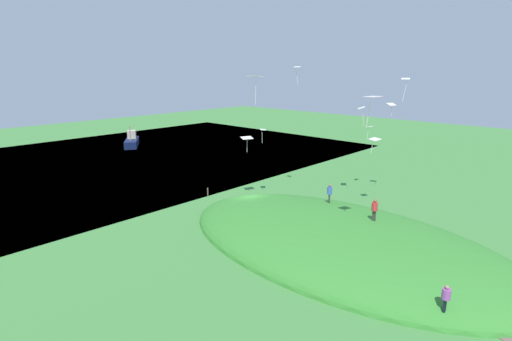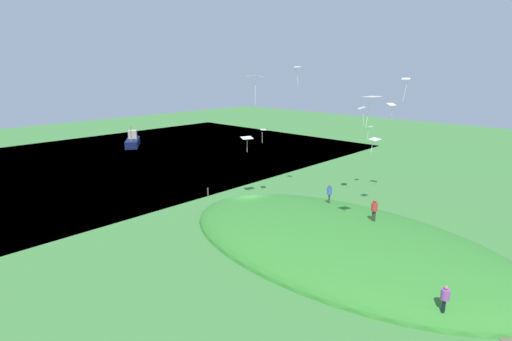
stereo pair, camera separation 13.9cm
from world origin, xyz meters
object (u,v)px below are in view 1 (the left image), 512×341
person_watching_kites (446,295)px  kite_6 (263,130)px  kite_0 (372,98)px  mooring_post (208,192)px  kite_3 (370,128)px  kite_1 (247,138)px  kite_4 (375,140)px  person_on_hilltop (330,191)px  boat_on_lake (132,141)px  kite_5 (361,109)px  kite_2 (406,81)px  kite_7 (391,105)px  kite_8 (255,78)px  person_with_child (375,207)px  kite_9 (297,69)px

person_watching_kites → kite_6: size_ratio=1.11×
person_watching_kites → kite_6: 23.78m
kite_0 → mooring_post: bearing=172.1°
kite_6 → kite_3: bearing=59.8°
kite_6 → mooring_post: bearing=-153.6°
kite_1 → kite_4: size_ratio=1.36×
person_on_hilltop → mooring_post: person_on_hilltop is taller
boat_on_lake → kite_6: bearing=-155.0°
boat_on_lake → kite_6: 39.12m
kite_0 → kite_5: (-7.27, 12.12, -2.02)m
kite_2 → kite_6: 14.60m
person_on_hilltop → kite_0: size_ratio=0.85×
kite_4 → kite_7: 3.92m
kite_8 → kite_4: bearing=47.5°
boat_on_lake → kite_3: 44.82m
person_with_child → kite_0: kite_0 is taller
kite_2 → kite_4: size_ratio=1.84×
person_on_hilltop → kite_1: 10.29m
kite_3 → person_watching_kites: bearing=-52.3°
kite_1 → kite_4: (12.83, 2.21, 1.11)m
kite_0 → mooring_post: kite_0 is taller
kite_3 → person_with_child: bearing=-59.9°
mooring_post → kite_3: bearing=48.7°
kite_1 → kite_8: kite_8 is taller
kite_5 → mooring_post: kite_5 is taller
kite_0 → kite_5: kite_0 is taller
kite_4 → kite_6: kite_4 is taller
kite_4 → kite_2: bearing=97.9°
kite_4 → kite_7: kite_7 is taller
person_watching_kites → kite_5: size_ratio=0.81×
person_watching_kites → kite_6: bearing=-120.0°
kite_9 → kite_1: bearing=-127.5°
kite_3 → kite_8: kite_8 is taller
kite_0 → kite_6: (-14.58, 5.60, -4.21)m
kite_1 → kite_6: size_ratio=1.17×
kite_5 → kite_9: (-5.42, -3.54, 3.83)m
person_on_hilltop → kite_9: size_ratio=0.91×
kite_0 → kite_2: (-4.04, 14.44, 0.70)m
kite_3 → boat_on_lake: bearing=-174.9°
kite_0 → mooring_post: size_ratio=2.33×
kite_1 → mooring_post: bearing=-158.7°
person_watching_kites → mooring_post: bearing=-110.1°
kite_4 → kite_1: bearing=-170.2°
boat_on_lake → kite_5: (45.27, -0.22, 8.86)m
kite_7 → kite_1: bearing=-158.4°
kite_3 → kite_7: kite_7 is taller
person_watching_kites → person_with_child: bearing=-139.2°
kite_8 → kite_5: bearing=79.0°
boat_on_lake → kite_9: kite_9 is taller
kite_2 → kite_7: size_ratio=1.92×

